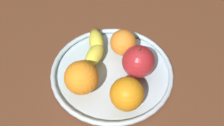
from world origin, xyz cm
name	(u,v)px	position (x,y,z in cm)	size (l,w,h in cm)	color
ground_plane	(112,80)	(0.00, 0.00, -2.00)	(134.08, 134.08, 4.00)	brown
fruit_bowl	(112,73)	(0.00, 0.00, 0.92)	(30.45, 30.45, 1.80)	silver
banana	(90,54)	(-0.46, 6.73, 3.67)	(17.72, 9.64, 3.75)	yellow
apple	(138,62)	(3.62, -5.13, 5.76)	(7.92, 7.92, 8.72)	#AF242A
orange_back_right	(123,43)	(6.80, 1.77, 5.16)	(6.72, 6.72, 6.72)	orange
orange_front_left	(127,94)	(-5.45, -8.54, 5.66)	(7.71, 7.71, 7.71)	orange
orange_front_right	(81,78)	(-8.41, 2.23, 5.77)	(7.94, 7.94, 7.94)	orange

